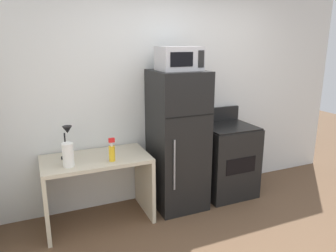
% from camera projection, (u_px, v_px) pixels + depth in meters
% --- Properties ---
extents(wall_back_white, '(5.00, 0.10, 2.60)m').
position_uv_depth(wall_back_white, '(174.00, 94.00, 4.03)').
color(wall_back_white, silver).
rests_on(wall_back_white, ground).
extents(desk, '(1.13, 0.62, 0.75)m').
position_uv_depth(desk, '(97.00, 177.00, 3.47)').
color(desk, beige).
rests_on(desk, ground).
extents(desk_lamp, '(0.14, 0.12, 0.35)m').
position_uv_depth(desk_lamp, '(67.00, 137.00, 3.32)').
color(desk_lamp, black).
rests_on(desk_lamp, desk).
extents(spray_bottle, '(0.06, 0.06, 0.25)m').
position_uv_depth(spray_bottle, '(112.00, 152.00, 3.29)').
color(spray_bottle, yellow).
rests_on(spray_bottle, desk).
extents(paper_towel_roll, '(0.11, 0.11, 0.24)m').
position_uv_depth(paper_towel_roll, '(68.00, 155.00, 3.14)').
color(paper_towel_roll, white).
rests_on(paper_towel_roll, desk).
extents(refrigerator, '(0.58, 0.64, 1.64)m').
position_uv_depth(refrigerator, '(178.00, 141.00, 3.77)').
color(refrigerator, black).
rests_on(refrigerator, ground).
extents(microwave, '(0.46, 0.35, 0.26)m').
position_uv_depth(microwave, '(179.00, 58.00, 3.50)').
color(microwave, '#B7B7BC').
rests_on(microwave, refrigerator).
extents(oven_range, '(0.65, 0.61, 1.10)m').
position_uv_depth(oven_range, '(227.00, 160.00, 4.14)').
color(oven_range, black).
rests_on(oven_range, ground).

